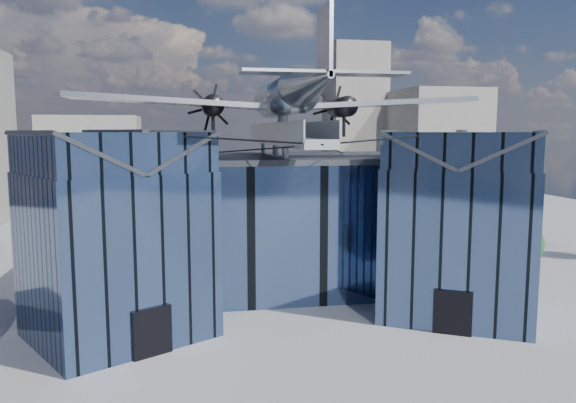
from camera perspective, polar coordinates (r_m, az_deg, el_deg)
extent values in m
plane|color=gray|center=(36.22, 0.60, -11.77)|extent=(120.00, 120.00, 0.00)
cube|color=#3E557F|center=(43.69, -1.71, -2.06)|extent=(28.00, 14.00, 9.50)
cube|color=#2A2D32|center=(43.17, -1.73, 4.44)|extent=(28.00, 14.00, 0.40)
cube|color=#3E557F|center=(33.55, -16.98, -5.20)|extent=(11.79, 11.43, 9.50)
cube|color=#3E557F|center=(32.83, -17.36, 4.83)|extent=(11.56, 11.20, 2.20)
cube|color=#2A2D32|center=(32.00, -21.06, 4.62)|extent=(7.98, 9.23, 2.40)
cube|color=#2A2D32|center=(33.78, -13.84, 5.00)|extent=(7.98, 9.23, 2.40)
cube|color=#2A2D32|center=(32.81, -17.43, 6.83)|extent=(4.30, 7.10, 0.18)
cube|color=black|center=(30.95, -13.63, -12.78)|extent=(2.03, 1.32, 2.60)
cube|color=black|center=(35.54, -10.32, -4.32)|extent=(0.34, 0.34, 9.50)
cube|color=#3E557F|center=(37.53, 16.88, -3.90)|extent=(11.79, 11.43, 9.50)
cube|color=#3E557F|center=(36.89, 17.22, 5.05)|extent=(11.56, 11.20, 2.20)
cube|color=#2A2D32|center=(37.04, 13.72, 5.18)|extent=(7.98, 9.23, 2.40)
cube|color=#2A2D32|center=(36.87, 20.72, 4.91)|extent=(7.98, 9.23, 2.40)
cube|color=#2A2D32|center=(36.87, 17.28, 6.84)|extent=(4.30, 7.10, 0.18)
cube|color=black|center=(34.45, 16.37, -10.80)|extent=(2.03, 1.32, 2.60)
cube|color=black|center=(37.96, 10.07, -3.58)|extent=(0.34, 0.34, 9.50)
cube|color=gray|center=(37.70, -0.43, 6.17)|extent=(1.80, 21.00, 0.50)
cube|color=gray|center=(37.55, -1.79, 7.16)|extent=(0.08, 21.00, 1.10)
cube|color=gray|center=(37.87, 0.92, 7.16)|extent=(0.08, 21.00, 1.10)
cylinder|color=gray|center=(47.09, -2.50, 5.54)|extent=(0.44, 0.44, 1.35)
cylinder|color=gray|center=(41.17, -1.30, 5.31)|extent=(0.44, 0.44, 1.35)
cylinder|color=gray|center=(37.23, -0.29, 5.12)|extent=(0.44, 0.44, 1.35)
cylinder|color=gray|center=(38.19, -0.56, 7.61)|extent=(0.70, 0.70, 1.40)
cylinder|color=black|center=(29.63, -7.89, 6.41)|extent=(10.55, 6.08, 0.69)
cylinder|color=black|center=(31.93, 11.41, 6.39)|extent=(10.55, 6.08, 0.69)
cylinder|color=black|center=(35.31, -4.66, 5.19)|extent=(6.09, 17.04, 1.19)
cylinder|color=black|center=(36.44, 4.81, 5.25)|extent=(6.09, 17.04, 1.19)
cylinder|color=#989DA3|center=(38.26, -0.57, 10.53)|extent=(2.50, 11.00, 2.50)
sphere|color=#989DA3|center=(43.67, -1.86, 10.11)|extent=(2.50, 2.50, 2.50)
cube|color=black|center=(42.73, -1.65, 11.10)|extent=(1.60, 1.40, 0.50)
cone|color=#989DA3|center=(29.48, 2.59, 12.11)|extent=(2.50, 7.00, 2.50)
cube|color=#989DA3|center=(27.45, 3.76, 15.83)|extent=(0.18, 2.40, 3.40)
cube|color=#989DA3|center=(27.37, 3.68, 12.91)|extent=(8.00, 1.80, 0.14)
cube|color=#989DA3|center=(38.64, -11.27, 9.92)|extent=(14.00, 3.20, 1.08)
cylinder|color=black|center=(39.28, -7.70, 9.58)|extent=(1.44, 3.20, 1.44)
cone|color=black|center=(41.08, -7.84, 9.47)|extent=(0.70, 0.70, 0.70)
cube|color=black|center=(41.23, -7.85, 9.46)|extent=(1.05, 0.06, 3.33)
cube|color=black|center=(41.23, -7.85, 9.46)|extent=(2.53, 0.06, 2.53)
cube|color=black|center=(41.23, -7.85, 9.46)|extent=(3.33, 0.06, 1.05)
cylinder|color=black|center=(38.65, -7.62, 7.80)|extent=(0.24, 0.24, 1.75)
cube|color=#989DA3|center=(41.01, 9.00, 9.80)|extent=(14.00, 3.20, 1.08)
cylinder|color=black|center=(40.83, 5.49, 9.51)|extent=(1.44, 3.20, 1.44)
cone|color=black|center=(42.56, 4.80, 9.43)|extent=(0.70, 0.70, 0.70)
cube|color=black|center=(42.71, 4.75, 9.42)|extent=(1.05, 0.06, 3.33)
cube|color=black|center=(42.71, 4.75, 9.42)|extent=(2.53, 0.06, 2.53)
cube|color=black|center=(42.71, 4.75, 9.42)|extent=(3.33, 0.06, 1.05)
cylinder|color=black|center=(40.22, 5.70, 7.80)|extent=(0.24, 0.24, 1.75)
cube|color=gray|center=(90.36, 14.73, 5.19)|extent=(12.00, 14.00, 18.00)
cube|color=gray|center=(89.70, -19.25, 3.73)|extent=(14.00, 10.00, 14.00)
cube|color=gray|center=(96.00, 6.76, 7.86)|extent=(9.00, 9.00, 26.00)
cylinder|color=black|center=(45.16, 22.39, -6.81)|extent=(0.40, 0.40, 2.53)
sphere|color=#204719|center=(44.69, 22.53, -4.00)|extent=(3.80, 3.80, 3.31)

